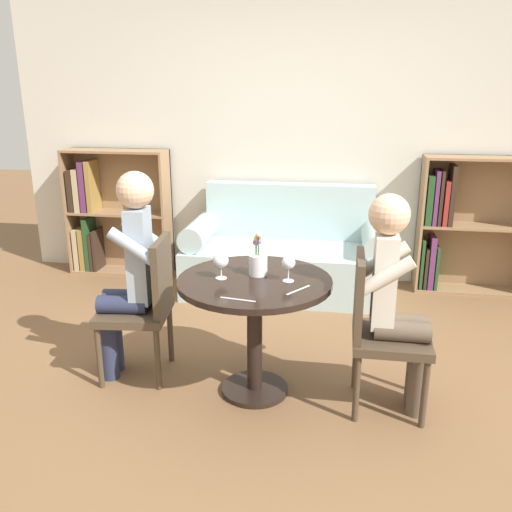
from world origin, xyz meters
name	(u,v)px	position (x,y,z in m)	size (l,w,h in m)	color
ground_plane	(255,391)	(0.00, 0.00, 0.00)	(16.00, 16.00, 0.00)	brown
back_wall	(293,134)	(0.00, 2.15, 1.35)	(5.20, 0.05, 2.70)	beige
round_table	(255,304)	(0.00, 0.00, 0.57)	(0.88, 0.88, 0.72)	black
couch	(286,257)	(0.00, 1.72, 0.31)	(1.74, 0.80, 0.92)	#A8C1C1
bookshelf_left	(107,214)	(-1.78, 1.99, 0.58)	(0.98, 0.28, 1.20)	#93704C
bookshelf_right	(461,224)	(1.51, 2.00, 0.60)	(0.98, 0.28, 1.20)	#93704C
chair_left	(145,302)	(-0.70, 0.10, 0.49)	(0.46, 0.46, 0.90)	#473828
chair_right	(378,326)	(0.70, -0.03, 0.49)	(0.42, 0.42, 0.90)	#473828
person_left	(129,269)	(-0.78, 0.09, 0.71)	(0.44, 0.37, 1.30)	#282D47
person_right	(397,297)	(0.79, -0.03, 0.68)	(0.42, 0.34, 1.24)	brown
wine_glass_left	(221,261)	(-0.19, -0.02, 0.83)	(0.09, 0.09, 0.15)	white
wine_glass_right	(289,264)	(0.19, -0.01, 0.83)	(0.08, 0.08, 0.15)	white
flower_vase	(258,261)	(0.01, 0.07, 0.81)	(0.11, 0.11, 0.26)	silver
knife_left_setting	(238,299)	(-0.03, -0.32, 0.72)	(0.19, 0.04, 0.00)	silver
fork_left_setting	(298,290)	(0.26, -0.14, 0.72)	(0.12, 0.16, 0.00)	silver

